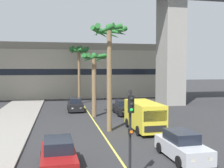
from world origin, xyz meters
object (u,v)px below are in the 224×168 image
car_queue_front (182,146)px  car_queue_second (58,156)px  traffic_light_median_near (130,124)px  palm_tree_near_median (94,67)px  palm_tree_farthest_median (79,56)px  palm_tree_mid_median (79,57)px  delivery_van (144,115)px  car_queue_fourth (123,108)px  palm_tree_far_median (110,46)px  car_queue_third (75,105)px

car_queue_front → car_queue_second: bearing=-177.2°
traffic_light_median_near → palm_tree_near_median: size_ratio=0.62×
palm_tree_near_median → palm_tree_farthest_median: palm_tree_farthest_median is taller
car_queue_second → palm_tree_mid_median: palm_tree_mid_median is taller
delivery_van → palm_tree_mid_median: 19.08m
car_queue_fourth → palm_tree_mid_median: size_ratio=0.51×
delivery_van → palm_tree_far_median: 6.35m
delivery_van → traffic_light_median_near: traffic_light_median_near is taller
car_queue_front → traffic_light_median_near: 5.08m
car_queue_second → palm_tree_near_median: 15.70m
car_queue_front → palm_tree_farthest_median: (-3.55, 29.96, 6.36)m
palm_tree_near_median → palm_tree_mid_median: 10.77m
car_queue_front → palm_tree_near_median: size_ratio=0.61×
car_queue_third → car_queue_second: bearing=-96.0°
car_queue_front → car_queue_fourth: 15.01m
palm_tree_mid_median → palm_tree_far_median: bearing=-86.1°
traffic_light_median_near → palm_tree_mid_median: size_ratio=0.52×
palm_tree_farthest_median → delivery_van: bearing=-81.2°
car_queue_second → palm_tree_farthest_median: bearing=83.7°
car_queue_fourth → palm_tree_mid_median: palm_tree_mid_median is taller
car_queue_fourth → palm_tree_far_median: bearing=-111.6°
palm_tree_mid_median → car_queue_front: bearing=-81.0°
car_queue_front → delivery_van: 7.04m
traffic_light_median_near → palm_tree_mid_median: (-0.17, 27.60, 4.08)m
traffic_light_median_near → palm_tree_farthest_median: bearing=89.6°
traffic_light_median_near → car_queue_fourth: bearing=77.3°
traffic_light_median_near → palm_tree_near_median: (0.60, 16.96, 2.61)m
delivery_van → traffic_light_median_near: bearing=-111.3°
delivery_van → car_queue_front: bearing=-90.2°
car_queue_front → palm_tree_far_median: palm_tree_far_median is taller
car_queue_front → delivery_van: delivery_van is taller
traffic_light_median_near → palm_tree_near_median: 17.17m
car_queue_third → car_queue_fourth: same height
car_queue_fourth → palm_tree_near_median: size_ratio=0.61×
car_queue_second → car_queue_fourth: (7.12, 15.35, 0.00)m
car_queue_front → palm_tree_farthest_median: bearing=96.8°
car_queue_front → palm_tree_mid_median: (-3.95, 24.85, 6.07)m
palm_tree_near_median → car_queue_fourth: bearing=13.4°
palm_tree_far_median → palm_tree_farthest_median: 22.55m
traffic_light_median_near → palm_tree_farthest_median: (0.23, 32.71, 4.36)m
palm_tree_near_median → palm_tree_far_median: 6.99m
car_queue_third → traffic_light_median_near: bearing=-87.0°
palm_tree_far_median → palm_tree_farthest_median: size_ratio=0.99×
traffic_light_median_near → palm_tree_farthest_median: 33.00m
car_queue_third → palm_tree_farthest_median: bearing=83.3°
palm_tree_far_median → palm_tree_farthest_median: palm_tree_farthest_median is taller
traffic_light_median_near → palm_tree_near_median: bearing=88.0°
car_queue_third → palm_tree_mid_median: (0.95, 6.42, 6.07)m
palm_tree_farthest_median → palm_tree_mid_median: bearing=-94.5°
car_queue_second → palm_tree_far_median: size_ratio=0.48×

